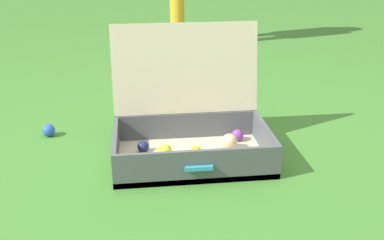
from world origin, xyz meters
The scene contains 3 objects.
ground_plane centered at (0.00, 0.00, 0.00)m, with size 16.00×16.00×0.00m, color #3D7A2D.
open_suitcase centered at (0.09, 0.11, 0.13)m, with size 0.67×0.52×0.55m.
stray_ball_on_grass centered at (-0.57, 0.40, 0.03)m, with size 0.06×0.06×0.06m, color blue.
Camera 1 is at (-0.13, -1.74, 0.93)m, focal length 43.21 mm.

